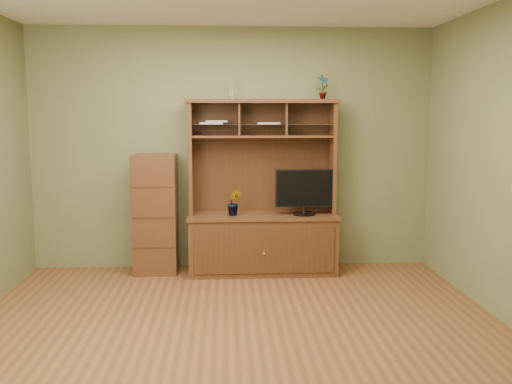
{
  "coord_description": "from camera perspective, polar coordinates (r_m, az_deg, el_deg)",
  "views": [
    {
      "loc": [
        -0.08,
        -4.45,
        1.75
      ],
      "look_at": [
        0.22,
        1.2,
        0.97
      ],
      "focal_mm": 40.0,
      "sensor_mm": 36.0,
      "label": 1
    }
  ],
  "objects": [
    {
      "name": "top_plant",
      "position": [
        6.35,
        6.68,
        10.39
      ],
      "size": [
        0.16,
        0.14,
        0.27
      ],
      "primitive_type": "imported",
      "rotation": [
        0.0,
        0.0,
        0.33
      ],
      "color": "#356423",
      "rests_on": "media_hutch"
    },
    {
      "name": "media_hutch",
      "position": [
        6.31,
        0.65,
        -3.34
      ],
      "size": [
        1.66,
        0.61,
        1.9
      ],
      "color": "#3F2512",
      "rests_on": "room"
    },
    {
      "name": "orchid_plant",
      "position": [
        6.17,
        -2.19,
        -1.06
      ],
      "size": [
        0.17,
        0.14,
        0.29
      ],
      "primitive_type": "imported",
      "rotation": [
        0.0,
        0.0,
        -0.12
      ],
      "color": "#20511B",
      "rests_on": "media_hutch"
    },
    {
      "name": "monitor",
      "position": [
        6.21,
        4.86,
        0.1
      ],
      "size": [
        0.63,
        0.24,
        0.5
      ],
      "rotation": [
        0.0,
        0.0,
        0.02
      ],
      "color": "black",
      "rests_on": "media_hutch"
    },
    {
      "name": "side_cabinet",
      "position": [
        6.36,
        -10.01,
        -2.17
      ],
      "size": [
        0.47,
        0.43,
        1.31
      ],
      "color": "#3F2512",
      "rests_on": "room"
    },
    {
      "name": "magazines",
      "position": [
        6.26,
        -2.43,
        6.95
      ],
      "size": [
        0.88,
        0.21,
        0.04
      ],
      "color": "#BCBCC1",
      "rests_on": "media_hutch"
    },
    {
      "name": "reed_diffuser",
      "position": [
        6.26,
        -2.52,
        10.19
      ],
      "size": [
        0.05,
        0.05,
        0.26
      ],
      "color": "silver",
      "rests_on": "media_hutch"
    },
    {
      "name": "room",
      "position": [
        4.47,
        -2.04,
        2.73
      ],
      "size": [
        4.54,
        4.04,
        2.74
      ],
      "color": "brown",
      "rests_on": "ground"
    }
  ]
}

